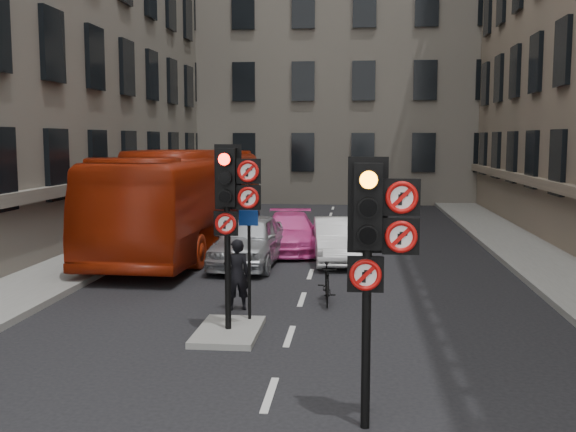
% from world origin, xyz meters
% --- Properties ---
extents(pavement_left, '(3.00, 50.00, 0.16)m').
position_xyz_m(pavement_left, '(-7.20, 12.00, 0.08)').
color(pavement_left, gray).
rests_on(pavement_left, ground).
extents(pavement_right, '(3.00, 50.00, 0.16)m').
position_xyz_m(pavement_right, '(7.20, 12.00, 0.08)').
color(pavement_right, gray).
rests_on(pavement_right, ground).
extents(centre_island, '(1.20, 2.00, 0.12)m').
position_xyz_m(centre_island, '(-1.20, 5.00, 0.06)').
color(centre_island, gray).
rests_on(centre_island, ground).
extents(building_far, '(30.00, 14.00, 20.00)m').
position_xyz_m(building_far, '(0.00, 38.00, 10.00)').
color(building_far, '#6E675C').
rests_on(building_far, ground).
extents(signal_near, '(0.91, 0.40, 3.58)m').
position_xyz_m(signal_near, '(1.49, 0.99, 2.58)').
color(signal_near, black).
rests_on(signal_near, ground).
extents(signal_far, '(0.91, 0.40, 3.58)m').
position_xyz_m(signal_far, '(-1.11, 4.99, 2.70)').
color(signal_far, black).
rests_on(signal_far, centre_island).
extents(car_silver, '(2.05, 4.59, 1.53)m').
position_xyz_m(car_silver, '(-1.93, 12.10, 0.77)').
color(car_silver, '#B3B7BC').
rests_on(car_silver, ground).
extents(car_white, '(1.79, 4.15, 1.33)m').
position_xyz_m(car_white, '(0.70, 13.07, 0.67)').
color(car_white, silver).
rests_on(car_white, ground).
extents(car_pink, '(2.14, 4.54, 1.28)m').
position_xyz_m(car_pink, '(-0.98, 14.81, 0.64)').
color(car_pink, '#EF46A5').
rests_on(car_pink, ground).
extents(bus_red, '(3.29, 12.36, 3.42)m').
position_xyz_m(bus_red, '(-4.50, 14.68, 1.71)').
color(bus_red, '#98220B').
rests_on(bus_red, ground).
extents(motorcycle, '(0.54, 1.56, 0.92)m').
position_xyz_m(motorcycle, '(0.60, 7.70, 0.46)').
color(motorcycle, black).
rests_on(motorcycle, ground).
extents(motorcyclist, '(0.67, 0.55, 1.60)m').
position_xyz_m(motorcyclist, '(-1.37, 6.89, 0.80)').
color(motorcyclist, black).
rests_on(motorcyclist, ground).
extents(info_sign, '(0.39, 0.11, 2.25)m').
position_xyz_m(info_sign, '(-0.90, 5.73, 1.57)').
color(info_sign, black).
rests_on(info_sign, centre_island).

